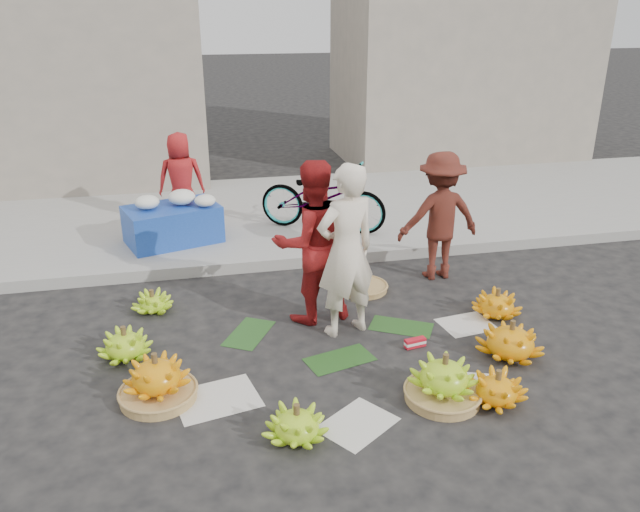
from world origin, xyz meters
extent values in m
plane|color=black|center=(0.00, 0.00, 0.00)|extent=(80.00, 80.00, 0.00)
cube|color=gray|center=(0.00, 2.20, 0.07)|extent=(40.00, 0.25, 0.15)
cube|color=gray|center=(0.00, 4.30, 0.06)|extent=(40.00, 4.00, 0.12)
cube|color=gray|center=(-4.00, 7.20, 2.00)|extent=(6.00, 3.00, 4.00)
cube|color=gray|center=(4.50, 7.70, 2.50)|extent=(5.00, 3.00, 5.00)
cylinder|color=#A07A43|center=(-1.79, -0.49, 0.04)|extent=(0.66, 0.66, 0.09)
cylinder|color=#503B20|center=(-1.79, -0.49, 0.39)|extent=(0.05, 0.05, 0.12)
cylinder|color=#503B20|center=(-0.72, -1.27, 0.26)|extent=(0.05, 0.05, 0.12)
cylinder|color=#A07A43|center=(0.61, -1.02, 0.04)|extent=(0.65, 0.65, 0.09)
cylinder|color=#503B20|center=(0.61, -1.02, 0.39)|extent=(0.05, 0.05, 0.12)
cylinder|color=#503B20|center=(1.04, -1.16, 0.26)|extent=(0.05, 0.05, 0.12)
cylinder|color=#503B20|center=(1.53, -0.49, 0.33)|extent=(0.05, 0.05, 0.12)
cylinder|color=#503B20|center=(1.80, 0.32, 0.27)|extent=(0.05, 0.05, 0.12)
cylinder|color=#503B20|center=(-2.12, 0.30, 0.27)|extent=(0.05, 0.05, 0.12)
cylinder|color=#503B20|center=(-1.89, 1.24, 0.20)|extent=(0.05, 0.05, 0.12)
cylinder|color=#A07A43|center=(0.55, 1.27, 0.03)|extent=(0.70, 0.70, 0.07)
cube|color=red|center=(0.69, -0.13, 0.05)|extent=(0.23, 0.11, 0.09)
imported|color=#F6E7CF|center=(0.09, 0.35, 0.90)|extent=(0.76, 0.61, 1.80)
imported|color=red|center=(-0.18, 0.72, 0.88)|extent=(0.97, 0.82, 1.75)
imported|color=maroon|center=(1.57, 1.49, 0.79)|extent=(1.04, 0.61, 1.58)
cube|color=#183DA1|center=(-1.65, 3.12, 0.37)|extent=(1.40, 1.10, 0.51)
ellipsoid|color=white|center=(-1.95, 3.07, 0.72)|extent=(0.33, 0.33, 0.18)
ellipsoid|color=white|center=(-1.49, 3.17, 0.73)|extent=(0.37, 0.37, 0.20)
ellipsoid|color=white|center=(-1.19, 3.02, 0.71)|extent=(0.29, 0.29, 0.16)
cylinder|color=slate|center=(-1.95, 3.15, 0.30)|extent=(0.32, 0.32, 0.36)
imported|color=red|center=(-1.49, 3.88, 0.81)|extent=(0.68, 0.44, 1.37)
imported|color=gray|center=(0.48, 3.18, 0.61)|extent=(1.48, 1.95, 0.98)
camera|label=1|loc=(-1.40, -5.24, 3.18)|focal=35.00mm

